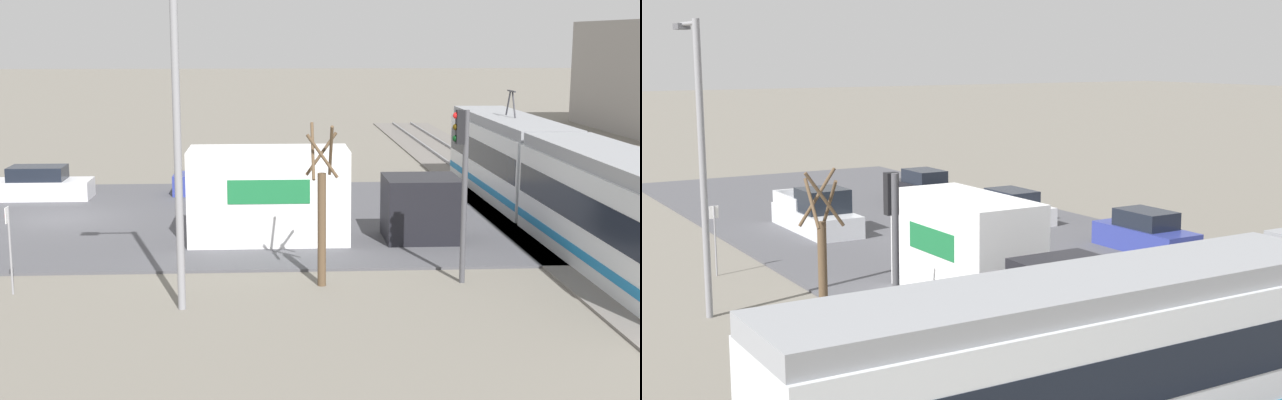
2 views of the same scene
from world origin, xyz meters
The scene contains 11 objects.
ground_plane centered at (0.00, 0.00, 0.00)m, with size 320.00×320.00×0.00m, color slate.
road_surface centered at (0.00, 0.00, 0.04)m, with size 16.01×45.72×0.08m.
box_truck centered at (4.17, 9.26, 1.55)m, with size 2.45×9.16×3.18m.
pickup_truck centered at (4.05, -4.28, 0.80)m, with size 2.00×5.58×1.91m.
sedan_car_0 centered at (-3.74, -8.86, 0.74)m, with size 1.78×4.31×1.59m.
sedan_car_1 centered at (-5.21, 5.95, 0.73)m, with size 1.72×4.31×1.57m.
sedan_car_2 centered at (-4.41, -1.92, 0.66)m, with size 1.77×4.49×1.41m.
traffic_light_pole centered at (9.42, 13.44, 3.23)m, with size 0.28×0.47×4.96m.
street_tree centered at (9.51, 9.48, 2.09)m, with size 1.09×0.91×4.60m.
street_lamp_near_crossing centered at (11.51, 5.54, 4.89)m, with size 0.36×1.95×8.52m.
no_parking_sign centered at (9.92, 0.96, 1.48)m, with size 0.32×0.08×2.44m.
Camera 2 is at (18.28, 30.84, 7.55)m, focal length 50.00 mm.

